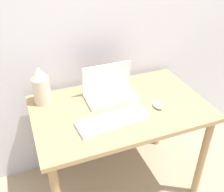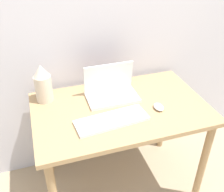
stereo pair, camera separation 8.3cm
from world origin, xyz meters
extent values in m
cube|color=silver|center=(0.00, 0.76, 1.25)|extent=(6.00, 0.05, 2.50)
cube|color=tan|center=(0.00, 0.35, 0.72)|extent=(1.11, 0.69, 0.03)
cylinder|color=tan|center=(0.50, 0.06, 0.35)|extent=(0.05, 0.05, 0.71)
cylinder|color=tan|center=(-0.50, 0.64, 0.35)|extent=(0.05, 0.05, 0.71)
cylinder|color=tan|center=(0.50, 0.64, 0.35)|extent=(0.05, 0.05, 0.71)
cube|color=white|center=(-0.02, 0.45, 0.75)|extent=(0.34, 0.20, 0.02)
cube|color=silver|center=(-0.02, 0.44, 0.76)|extent=(0.28, 0.11, 0.00)
cube|color=white|center=(-0.02, 0.53, 0.86)|extent=(0.34, 0.04, 0.20)
cube|color=black|center=(-0.02, 0.54, 0.86)|extent=(0.30, 0.02, 0.17)
cube|color=white|center=(-0.10, 0.22, 0.75)|extent=(0.45, 0.19, 0.02)
cube|color=silver|center=(-0.10, 0.22, 0.76)|extent=(0.41, 0.16, 0.00)
ellipsoid|color=white|center=(0.22, 0.25, 0.75)|extent=(0.06, 0.09, 0.03)
cylinder|color=beige|center=(-0.45, 0.57, 0.83)|extent=(0.11, 0.11, 0.18)
cone|color=beige|center=(-0.45, 0.57, 0.96)|extent=(0.10, 0.10, 0.08)
camera|label=1|loc=(-0.55, -0.91, 1.71)|focal=42.00mm
camera|label=2|loc=(-0.47, -0.94, 1.71)|focal=42.00mm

